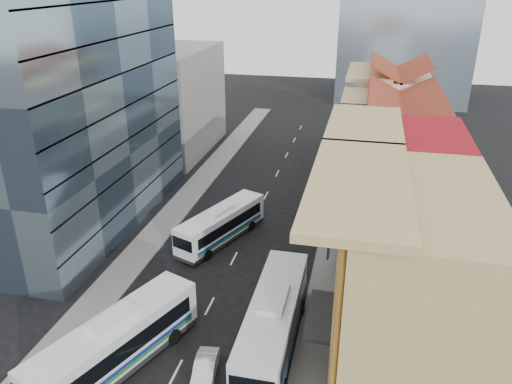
% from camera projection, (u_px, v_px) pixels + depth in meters
% --- Properties ---
extents(ground, '(200.00, 200.00, 0.00)m').
position_uv_depth(ground, '(170.00, 384.00, 30.53)').
color(ground, black).
rests_on(ground, ground).
extents(sidewalk_right, '(3.00, 90.00, 0.15)m').
position_uv_depth(sidewalk_right, '(337.00, 231.00, 48.42)').
color(sidewalk_right, slate).
rests_on(sidewalk_right, ground).
extents(sidewalk_left, '(3.00, 90.00, 0.15)m').
position_uv_depth(sidewalk_left, '(172.00, 214.00, 51.86)').
color(sidewalk_left, slate).
rests_on(sidewalk_left, ground).
extents(shophouse_tan, '(8.00, 14.00, 12.00)m').
position_uv_depth(shophouse_tan, '(415.00, 285.00, 29.75)').
color(shophouse_tan, tan).
rests_on(shophouse_tan, ground).
extents(shophouse_red, '(8.00, 10.00, 12.00)m').
position_uv_depth(shophouse_red, '(405.00, 202.00, 40.46)').
color(shophouse_red, maroon).
rests_on(shophouse_red, ground).
extents(shophouse_cream_near, '(8.00, 9.00, 10.00)m').
position_uv_depth(shophouse_cream_near, '(400.00, 172.00, 49.35)').
color(shophouse_cream_near, silver).
rests_on(shophouse_cream_near, ground).
extents(shophouse_cream_mid, '(8.00, 9.00, 10.00)m').
position_uv_depth(shophouse_cream_mid, '(397.00, 144.00, 57.38)').
color(shophouse_cream_mid, silver).
rests_on(shophouse_cream_mid, ground).
extents(shophouse_cream_far, '(8.00, 12.00, 11.00)m').
position_uv_depth(shophouse_cream_far, '(395.00, 117.00, 66.56)').
color(shophouse_cream_far, silver).
rests_on(shophouse_cream_far, ground).
extents(office_tower, '(12.00, 26.00, 30.00)m').
position_uv_depth(office_tower, '(60.00, 71.00, 44.90)').
color(office_tower, '#3E5363').
rests_on(office_tower, ground).
extents(office_block_far, '(10.00, 18.00, 14.00)m').
position_uv_depth(office_block_far, '(172.00, 101.00, 68.46)').
color(office_block_far, gray).
rests_on(office_block_far, ground).
extents(bus_left_near, '(7.16, 12.38, 3.91)m').
position_uv_depth(bus_left_near, '(116.00, 342.00, 31.07)').
color(bus_left_near, silver).
rests_on(bus_left_near, ground).
extents(bus_left_far, '(6.29, 10.80, 3.41)m').
position_uv_depth(bus_left_far, '(221.00, 224.00, 46.33)').
color(bus_left_far, white).
rests_on(bus_left_far, ground).
extents(bus_right, '(3.00, 12.68, 4.07)m').
position_uv_depth(bus_right, '(273.00, 321.00, 32.88)').
color(bus_right, silver).
rests_on(bus_right, ground).
extents(sedan_right, '(1.78, 3.86, 1.23)m').
position_uv_depth(sedan_right, '(205.00, 370.00, 30.74)').
color(sedan_right, silver).
rests_on(sedan_right, ground).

